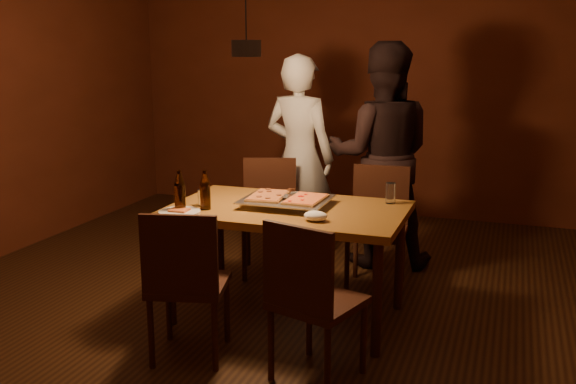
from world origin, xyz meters
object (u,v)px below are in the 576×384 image
(chair_near_left, at_px, (185,272))
(chair_near_right, at_px, (309,288))
(dining_table, at_px, (288,218))
(chair_far_left, at_px, (269,205))
(chair_far_right, at_px, (378,215))
(diner_white, at_px, (299,157))
(beer_bottle_b, at_px, (205,190))
(plate_slice, at_px, (179,212))
(beer_bottle_a, at_px, (180,191))
(pizza_tray, at_px, (286,202))
(diner_dark, at_px, (381,156))
(pendant_lamp, at_px, (246,47))

(chair_near_left, height_order, chair_near_right, same)
(dining_table, xyz_separation_m, chair_far_left, (-0.45, 0.82, -0.14))
(chair_far_right, distance_m, diner_white, 0.97)
(chair_far_right, distance_m, beer_bottle_b, 1.40)
(chair_far_right, height_order, beer_bottle_b, beer_bottle_b)
(plate_slice, bearing_deg, beer_bottle_a, 112.01)
(chair_far_right, relative_size, pizza_tray, 0.88)
(dining_table, relative_size, chair_far_left, 2.83)
(dining_table, height_order, chair_near_right, chair_near_right)
(chair_near_left, distance_m, pizza_tray, 0.91)
(dining_table, height_order, diner_white, diner_white)
(diner_white, bearing_deg, beer_bottle_b, 95.66)
(plate_slice, bearing_deg, diner_dark, 60.93)
(chair_far_right, height_order, diner_dark, diner_dark)
(pendant_lamp, bearing_deg, diner_white, 94.67)
(dining_table, bearing_deg, chair_far_right, 60.97)
(pizza_tray, bearing_deg, beer_bottle_b, -149.99)
(diner_dark, bearing_deg, plate_slice, 48.89)
(chair_near_right, height_order, diner_dark, diner_dark)
(beer_bottle_b, bearing_deg, dining_table, 25.38)
(chair_far_left, xyz_separation_m, chair_far_right, (0.88, -0.03, 0.00))
(pendant_lamp, bearing_deg, pizza_tray, 31.99)
(chair_far_left, relative_size, beer_bottle_a, 2.00)
(chair_far_left, relative_size, pendant_lamp, 0.48)
(pizza_tray, relative_size, beer_bottle_a, 2.08)
(chair_far_left, xyz_separation_m, plate_slice, (-0.13, -1.19, 0.22))
(chair_near_right, xyz_separation_m, pizza_tray, (-0.42, 0.82, 0.24))
(chair_near_right, height_order, pizza_tray, chair_near_right)
(chair_far_right, bearing_deg, plate_slice, 45.26)
(dining_table, relative_size, chair_near_left, 2.94)
(dining_table, bearing_deg, pendant_lamp, -157.04)
(plate_slice, bearing_deg, chair_near_left, -58.61)
(diner_white, height_order, pendant_lamp, pendant_lamp)
(beer_bottle_b, bearing_deg, diner_dark, 61.61)
(chair_near_right, xyz_separation_m, diner_white, (-0.74, 2.05, 0.32))
(beer_bottle_b, bearing_deg, pendant_lamp, 27.62)
(pendant_lamp, bearing_deg, chair_near_right, -47.63)
(beer_bottle_b, bearing_deg, diner_white, 84.97)
(chair_near_left, distance_m, pendant_lamp, 1.41)
(beer_bottle_b, bearing_deg, chair_far_left, 88.42)
(pendant_lamp, bearing_deg, chair_near_left, -97.79)
(pizza_tray, bearing_deg, dining_table, -54.66)
(chair_near_left, bearing_deg, pendant_lamp, 67.97)
(chair_far_right, xyz_separation_m, chair_near_right, (-0.04, -1.57, 0.00))
(chair_near_right, distance_m, pizza_tray, 0.95)
(beer_bottle_a, bearing_deg, chair_far_left, 82.35)
(diner_dark, bearing_deg, chair_near_right, 79.44)
(chair_near_right, bearing_deg, diner_white, 127.02)
(diner_dark, bearing_deg, dining_table, 63.08)
(dining_table, xyz_separation_m, diner_dark, (0.34, 1.29, 0.23))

